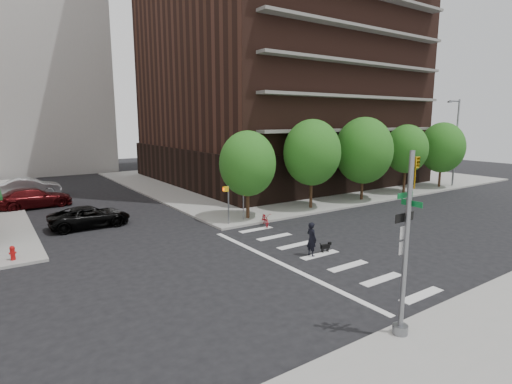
{
  "coord_description": "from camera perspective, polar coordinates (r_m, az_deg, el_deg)",
  "views": [
    {
      "loc": [
        -11.19,
        -14.78,
        7.05
      ],
      "look_at": [
        3.0,
        6.0,
        2.5
      ],
      "focal_mm": 28.0,
      "sensor_mm": 36.0,
      "label": 1
    }
  ],
  "objects": [
    {
      "name": "ground",
      "position": [
        19.84,
        2.66,
        -10.58
      ],
      "size": [
        120.0,
        120.0,
        0.0
      ],
      "primitive_type": "plane",
      "color": "black",
      "rests_on": "ground"
    },
    {
      "name": "sidewalk_ne",
      "position": [
        50.19,
        5.24,
        2.22
      ],
      "size": [
        39.0,
        33.0,
        0.15
      ],
      "primitive_type": "cube",
      "color": "gray",
      "rests_on": "ground"
    },
    {
      "name": "crosswalk",
      "position": [
        21.16,
        7.51,
        -9.29
      ],
      "size": [
        3.85,
        13.0,
        0.01
      ],
      "color": "silver",
      "rests_on": "ground"
    },
    {
      "name": "tree_a",
      "position": [
        27.96,
        -1.2,
        4.08
      ],
      "size": [
        4.0,
        4.0,
        5.9
      ],
      "color": "#301E11",
      "rests_on": "sidewalk_ne"
    },
    {
      "name": "tree_b",
      "position": [
        31.58,
        7.99,
        5.6
      ],
      "size": [
        4.5,
        4.5,
        6.65
      ],
      "color": "#301E11",
      "rests_on": "sidewalk_ne"
    },
    {
      "name": "tree_c",
      "position": [
        35.89,
        15.14,
        5.74
      ],
      "size": [
        5.0,
        5.0,
        6.8
      ],
      "color": "#301E11",
      "rests_on": "sidewalk_ne"
    },
    {
      "name": "tree_d",
      "position": [
        40.64,
        20.68,
        5.78
      ],
      "size": [
        4.0,
        4.0,
        6.2
      ],
      "color": "#301E11",
      "rests_on": "sidewalk_ne"
    },
    {
      "name": "tree_e",
      "position": [
        45.67,
        25.04,
        5.77
      ],
      "size": [
        4.5,
        4.5,
        6.35
      ],
      "color": "#301E11",
      "rests_on": "sidewalk_ne"
    },
    {
      "name": "traffic_signal",
      "position": [
        13.68,
        20.56,
        -8.98
      ],
      "size": [
        0.9,
        0.75,
        6.0
      ],
      "color": "slate",
      "rests_on": "sidewalk_s"
    },
    {
      "name": "pedestrian_signal",
      "position": [
        26.93,
        -3.51,
        -0.9
      ],
      "size": [
        2.18,
        0.67,
        2.6
      ],
      "color": "slate",
      "rests_on": "sidewalk_ne"
    },
    {
      "name": "fire_hydrant",
      "position": [
        23.51,
        -31.44,
        -7.35
      ],
      "size": [
        0.24,
        0.24,
        0.73
      ],
      "color": "#A50C0C",
      "rests_on": "sidewalk_nw"
    },
    {
      "name": "streetlamp",
      "position": [
        47.05,
        26.6,
        7.04
      ],
      "size": [
        2.14,
        0.22,
        9.0
      ],
      "color": "slate",
      "rests_on": "sidewalk_ne"
    },
    {
      "name": "parked_car_black",
      "position": [
        28.82,
        -22.64,
        -3.27
      ],
      "size": [
        2.37,
        5.11,
        1.42
      ],
      "primitive_type": "imported",
      "rotation": [
        0.0,
        0.0,
        1.57
      ],
      "color": "black",
      "rests_on": "ground"
    },
    {
      "name": "parked_car_maroon",
      "position": [
        37.01,
        -29.16,
        -0.75
      ],
      "size": [
        2.83,
        5.88,
        1.65
      ],
      "primitive_type": "imported",
      "rotation": [
        0.0,
        0.0,
        1.66
      ],
      "color": "#420A0C",
      "rests_on": "ground"
    },
    {
      "name": "parked_car_silver",
      "position": [
        42.91,
        -29.54,
        0.61
      ],
      "size": [
        2.1,
        5.3,
        1.72
      ],
      "primitive_type": "imported",
      "rotation": [
        0.0,
        0.0,
        1.52
      ],
      "color": "#AEB2B6",
      "rests_on": "ground"
    },
    {
      "name": "scooter",
      "position": [
        27.03,
        1.35,
        -3.88
      ],
      "size": [
        1.24,
        1.82,
        0.9
      ],
      "primitive_type": "imported",
      "rotation": [
        0.0,
        0.0,
        -0.41
      ],
      "color": "maroon",
      "rests_on": "ground"
    },
    {
      "name": "dog_walker",
      "position": [
        21.22,
        7.94,
        -6.67
      ],
      "size": [
        0.68,
        0.47,
        1.82
      ],
      "primitive_type": "imported",
      "rotation": [
        0.0,
        0.0,
        1.53
      ],
      "color": "black",
      "rests_on": "ground"
    },
    {
      "name": "dog",
      "position": [
        22.05,
        9.93,
        -7.65
      ],
      "size": [
        0.64,
        0.25,
        0.53
      ],
      "rotation": [
        0.0,
        0.0,
        -0.15
      ],
      "color": "black",
      "rests_on": "ground"
    },
    {
      "name": "pedestrian_far",
      "position": [
        46.48,
        21.48,
        2.1
      ],
      "size": [
        1.02,
        0.9,
        1.77
      ],
      "primitive_type": "imported",
      "rotation": [
        0.0,
        0.0,
        -1.27
      ],
      "color": "navy",
      "rests_on": "sidewalk_ne"
    }
  ]
}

